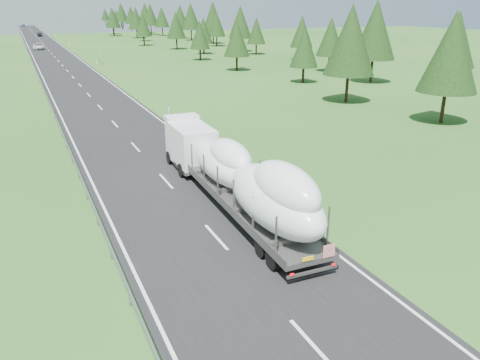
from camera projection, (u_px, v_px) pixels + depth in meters
name	position (u px, v px, depth m)	size (l,w,h in m)	color
ground	(216.00, 237.00, 24.06)	(400.00, 400.00, 0.00)	#29531B
road_surface	(54.00, 57.00, 109.01)	(10.00, 400.00, 0.02)	black
guardrail	(29.00, 55.00, 106.67)	(0.10, 400.00, 0.76)	slate
marker_posts	(61.00, 39.00, 158.11)	(0.13, 350.08, 1.00)	silver
highway_sign	(99.00, 55.00, 94.23)	(0.08, 0.90, 2.60)	slate
tree_line_right	(200.00, 21.00, 132.08)	(27.15, 317.42, 12.58)	black
boat_truck	(239.00, 173.00, 26.37)	(3.14, 19.32, 4.47)	white
distant_van	(38.00, 46.00, 126.07)	(2.75, 5.97, 1.66)	silver
distant_car_dark	(40.00, 34.00, 180.20)	(1.88, 4.68, 1.60)	black
distant_car_blue	(23.00, 25.00, 266.95)	(1.51, 4.32, 1.42)	navy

